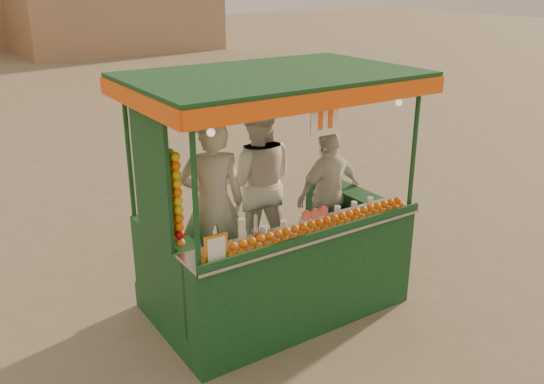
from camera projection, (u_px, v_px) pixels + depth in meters
ground at (248, 320)px, 6.18m from camera, size 90.00×90.00×0.00m
juice_cart at (273, 241)px, 6.08m from camera, size 2.83×1.83×2.57m
vendor_left at (213, 204)px, 6.02m from camera, size 0.79×0.67×1.85m
vendor_middle at (257, 182)px, 6.56m from camera, size 1.15×1.08×1.90m
vendor_right at (329, 194)px, 6.70m from camera, size 0.93×0.43×1.55m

